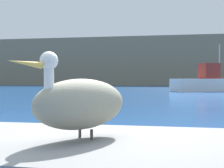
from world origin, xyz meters
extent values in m
cube|color=#7F755B|center=(0.00, 64.79, 4.60)|extent=(140.00, 14.80, 9.21)
ellipsoid|color=gray|center=(0.14, -0.76, 1.07)|extent=(0.99, 1.23, 0.50)
cylinder|color=white|center=(-0.06, -1.10, 1.29)|extent=(0.09, 0.09, 0.29)
sphere|color=white|center=(-0.06, -1.10, 1.49)|extent=(0.17, 0.17, 0.17)
cone|color=gold|center=(-0.19, -1.32, 1.46)|extent=(0.22, 0.32, 0.09)
cylinder|color=#4C4742|center=(0.24, -0.75, 0.77)|extent=(0.03, 0.03, 0.10)
cylinder|color=#4C4742|center=(0.09, -0.67, 0.77)|extent=(0.03, 0.03, 0.10)
cube|color=white|center=(3.50, 31.53, 0.65)|extent=(6.78, 5.01, 1.30)
cube|color=maroon|center=(4.14, 31.88, 2.10)|extent=(2.28, 2.18, 1.58)
cylinder|color=#B2B2B2|center=(5.23, 32.47, 3.11)|extent=(0.12, 0.12, 3.61)
camera|label=1|loc=(1.08, -3.92, 1.33)|focal=53.41mm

